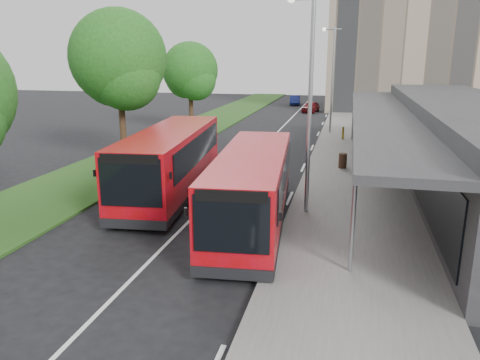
% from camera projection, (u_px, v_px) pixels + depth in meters
% --- Properties ---
extents(ground, '(120.00, 120.00, 0.00)m').
position_uv_depth(ground, '(187.00, 223.00, 17.34)').
color(ground, black).
rests_on(ground, ground).
extents(pavement, '(5.00, 80.00, 0.15)m').
position_uv_depth(pavement, '(353.00, 138.00, 34.82)').
color(pavement, slate).
rests_on(pavement, ground).
extents(grass_verge, '(5.00, 80.00, 0.10)m').
position_uv_depth(grass_verge, '(188.00, 132.00, 37.69)').
color(grass_verge, '#244C18').
rests_on(grass_verge, ground).
extents(lane_centre_line, '(0.12, 70.00, 0.01)m').
position_uv_depth(lane_centre_line, '(262.00, 148.00, 31.45)').
color(lane_centre_line, silver).
rests_on(lane_centre_line, ground).
extents(kerb_dashes, '(0.12, 56.00, 0.01)m').
position_uv_depth(kerb_dashes, '(315.00, 140.00, 34.49)').
color(kerb_dashes, silver).
rests_on(kerb_dashes, ground).
extents(office_block, '(22.00, 12.00, 18.00)m').
position_uv_depth(office_block, '(432.00, 28.00, 51.47)').
color(office_block, tan).
rests_on(office_block, ground).
extents(station_building, '(7.70, 26.00, 4.00)m').
position_uv_depth(station_building, '(462.00, 143.00, 21.96)').
color(station_building, '#2A2A2D').
rests_on(station_building, ground).
extents(tree_mid, '(5.35, 5.35, 8.60)m').
position_uv_depth(tree_mid, '(119.00, 64.00, 25.98)').
color(tree_mid, '#332014').
rests_on(tree_mid, ground).
extents(tree_far, '(4.48, 4.48, 7.16)m').
position_uv_depth(tree_far, '(190.00, 74.00, 37.51)').
color(tree_far, '#332014').
rests_on(tree_far, ground).
extents(lamp_post_near, '(1.44, 0.28, 8.00)m').
position_uv_depth(lamp_post_near, '(308.00, 92.00, 17.10)').
color(lamp_post_near, '#919599').
rests_on(lamp_post_near, pavement).
extents(lamp_post_far, '(1.44, 0.28, 8.00)m').
position_uv_depth(lamp_post_far, '(332.00, 73.00, 35.93)').
color(lamp_post_far, '#919599').
rests_on(lamp_post_far, pavement).
extents(bus_main, '(3.26, 9.75, 2.71)m').
position_uv_depth(bus_main, '(252.00, 189.00, 16.81)').
color(bus_main, '#AD091B').
rests_on(bus_main, ground).
extents(bus_second, '(3.60, 10.37, 2.88)m').
position_uv_depth(bus_second, '(171.00, 162.00, 20.70)').
color(bus_second, '#AD091B').
rests_on(bus_second, ground).
extents(litter_bin, '(0.49, 0.49, 0.80)m').
position_uv_depth(litter_bin, '(343.00, 161.00, 25.19)').
color(litter_bin, '#352115').
rests_on(litter_bin, pavement).
extents(bollard, '(0.18, 0.18, 0.92)m').
position_uv_depth(bollard, '(343.00, 133.00, 33.81)').
color(bollard, '#DEAC0B').
rests_on(bollard, pavement).
extents(car_near, '(1.97, 3.69, 1.20)m').
position_uv_depth(car_near, '(311.00, 107.00, 51.56)').
color(car_near, '#600D12').
rests_on(car_near, ground).
extents(car_far, '(1.67, 3.71, 1.18)m').
position_uv_depth(car_far, '(295.00, 100.00, 59.43)').
color(car_far, navy).
rests_on(car_far, ground).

